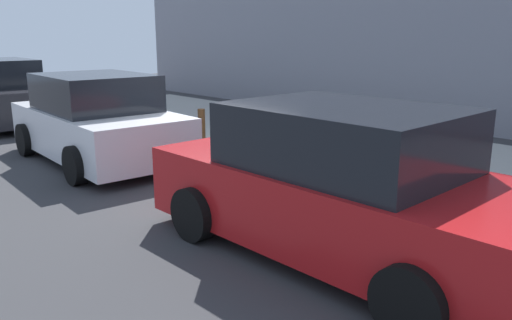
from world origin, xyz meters
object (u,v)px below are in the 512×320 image
object	(u,v)px
suitcase_navy_9	(248,132)
parked_car_red_0	(343,186)
parked_car_charcoal_2	(0,94)
parked_car_white_1	(97,121)
suitcase_olive_1	(418,172)
suitcase_olive_8	(266,133)
fire_hydrant	(223,124)
bollard_post	(202,125)
suitcase_maroon_6	(302,141)
suitcase_teal_7	(282,139)
suitcase_navy_2	(389,165)
suitcase_teal_0	(447,177)
suitcase_silver_5	(322,151)
suitcase_black_4	(340,149)
suitcase_red_3	(364,159)

from	to	relation	value
suitcase_navy_9	parked_car_red_0	world-z (taller)	parked_car_red_0
parked_car_red_0	parked_car_charcoal_2	xyz separation A→B (m)	(11.41, 0.00, 0.03)
parked_car_red_0	parked_car_white_1	distance (m)	5.79
suitcase_olive_1	suitcase_olive_8	xyz separation A→B (m)	(3.22, -0.01, 0.12)
fire_hydrant	bollard_post	world-z (taller)	fire_hydrant
fire_hydrant	parked_car_charcoal_2	bearing A→B (deg)	19.37
suitcase_maroon_6	fire_hydrant	distance (m)	2.16
suitcase_teal_7	suitcase_maroon_6	bearing A→B (deg)	-176.99
suitcase_navy_2	suitcase_teal_7	bearing A→B (deg)	-0.94
parked_car_white_1	parked_car_charcoal_2	size ratio (longest dim) A/B	0.94
suitcase_teal_0	bollard_post	distance (m)	5.43
suitcase_silver_5	parked_car_red_0	distance (m)	3.28
suitcase_olive_1	suitcase_maroon_6	size ratio (longest dim) A/B	0.61
suitcase_maroon_6	suitcase_navy_9	bearing A→B (deg)	0.27
suitcase_navy_9	suitcase_teal_7	bearing A→B (deg)	178.95
suitcase_black_4	suitcase_navy_2	bearing A→B (deg)	179.93
suitcase_black_4	bollard_post	size ratio (longest dim) A/B	1.20
suitcase_teal_0	bollard_post	world-z (taller)	suitcase_teal_0
suitcase_olive_8	parked_car_white_1	xyz separation A→B (m)	(2.12, 2.36, 0.24)
fire_hydrant	parked_car_red_0	distance (m)	5.40
suitcase_olive_8	parked_car_white_1	size ratio (longest dim) A/B	0.19
bollard_post	parked_car_charcoal_2	xyz separation A→B (m)	(6.00, 2.15, 0.31)
suitcase_olive_1	parked_car_red_0	xyz separation A→B (m)	(-0.45, 2.35, 0.36)
suitcase_teal_0	suitcase_navy_9	size ratio (longest dim) A/B	1.05
suitcase_olive_1	suitcase_silver_5	size ratio (longest dim) A/B	0.73
suitcase_olive_8	parked_car_red_0	distance (m)	4.37
suitcase_navy_9	suitcase_olive_8	bearing A→B (deg)	-178.51
suitcase_maroon_6	parked_car_white_1	world-z (taller)	parked_car_white_1
suitcase_silver_5	suitcase_navy_9	size ratio (longest dim) A/B	0.91
suitcase_navy_2	suitcase_maroon_6	xyz separation A→B (m)	(1.81, -0.06, 0.08)
suitcase_maroon_6	parked_car_charcoal_2	bearing A→B (deg)	15.18
suitcase_navy_2	suitcase_silver_5	distance (m)	1.35
suitcase_teal_7	bollard_post	distance (m)	2.22
suitcase_olive_1	parked_car_red_0	world-z (taller)	parked_car_red_0
parked_car_red_0	parked_car_charcoal_2	size ratio (longest dim) A/B	0.98
suitcase_navy_2	suitcase_navy_9	bearing A→B (deg)	-0.97
fire_hydrant	parked_car_red_0	bearing A→B (deg)	154.81
suitcase_maroon_6	bollard_post	size ratio (longest dim) A/B	1.40
parked_car_charcoal_2	suitcase_olive_8	bearing A→B (deg)	-163.03
suitcase_olive_1	suitcase_silver_5	distance (m)	1.81
suitcase_teal_7	parked_car_red_0	xyz separation A→B (m)	(-3.19, 2.33, 0.28)
suitcase_black_4	parked_car_red_0	distance (m)	2.95
suitcase_maroon_6	fire_hydrant	bearing A→B (deg)	1.61
suitcase_navy_9	parked_car_white_1	world-z (taller)	parked_car_white_1
parked_car_charcoal_2	fire_hydrant	bearing A→B (deg)	-160.63
suitcase_navy_9	suitcase_navy_2	bearing A→B (deg)	179.03
suitcase_teal_7	suitcase_navy_9	world-z (taller)	suitcase_teal_7
suitcase_olive_1	bollard_post	bearing A→B (deg)	2.37
suitcase_black_4	suitcase_olive_8	distance (m)	1.83
suitcase_red_3	parked_car_red_0	distance (m)	2.74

